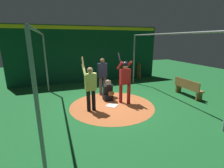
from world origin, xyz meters
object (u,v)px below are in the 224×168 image
bat_rack (138,71)px  home_plate (112,105)px  visitor (90,86)px  bench (188,88)px  batter (125,78)px  umpire (102,75)px  catcher (108,92)px

bat_rack → home_plate: bearing=-40.1°
visitor → bench: size_ratio=1.34×
batter → umpire: 1.50m
batter → home_plate: bearing=-80.2°
batter → visitor: bearing=-79.3°
umpire → bat_rack: (-2.73, 3.51, -0.55)m
home_plate → bat_rack: size_ratio=0.40×
batter → bat_rack: (-4.11, 2.93, -0.63)m
batter → catcher: bearing=-133.3°
catcher → bench: bearing=78.6°
umpire → visitor: size_ratio=0.88×
home_plate → catcher: bearing=176.4°
catcher → batter: bearing=46.7°
umpire → bat_rack: 4.48m
batter → catcher: 1.08m
home_plate → batter: size_ratio=0.19×
batter → bat_rack: bearing=144.5°
home_plate → catcher: 0.75m
visitor → bat_rack: visitor is taller
visitor → bench: bearing=89.9°
batter → bench: batter is taller
home_plate → bat_rack: (-4.22, 3.55, 0.48)m
catcher → bench: size_ratio=0.63×
catcher → bench: 3.92m
home_plate → visitor: (0.19, -0.94, 0.99)m
catcher → umpire: (-0.84, -0.00, 0.66)m
batter → umpire: size_ratio=1.18×
home_plate → bench: size_ratio=0.27×
batter → bench: size_ratio=1.39×
home_plate → catcher: catcher is taller
batter → catcher: size_ratio=2.22×
visitor → umpire: bearing=148.9°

